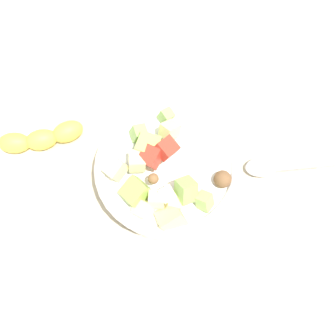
{
  "coord_description": "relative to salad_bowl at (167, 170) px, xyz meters",
  "views": [
    {
      "loc": [
        0.02,
        -0.24,
        0.62
      ],
      "look_at": [
        -0.02,
        0.0,
        0.05
      ],
      "focal_mm": 41.59,
      "sensor_mm": 36.0,
      "label": 1
    }
  ],
  "objects": [
    {
      "name": "salad_bowl",
      "position": [
        0.0,
        0.0,
        0.0
      ],
      "size": [
        0.23,
        0.23,
        0.1
      ],
      "color": "white",
      "rests_on": "placemat"
    },
    {
      "name": "placemat",
      "position": [
        0.02,
        0.0,
        -0.04
      ],
      "size": [
        0.47,
        0.34,
        0.01
      ],
      "primitive_type": "cube",
      "color": "#BCB299",
      "rests_on": "ground_plane"
    },
    {
      "name": "serving_spoon",
      "position": [
        0.19,
        0.05,
        -0.03
      ],
      "size": [
        0.19,
        0.07,
        0.01
      ],
      "color": "#B7B7BC",
      "rests_on": "placemat"
    },
    {
      "name": "ground_plane",
      "position": [
        0.02,
        0.0,
        -0.04
      ],
      "size": [
        2.4,
        2.4,
        0.0
      ],
      "primitive_type": "plane",
      "color": "silver"
    },
    {
      "name": "banana_whole",
      "position": [
        -0.23,
        0.04,
        -0.02
      ],
      "size": [
        0.15,
        0.09,
        0.04
      ],
      "color": "yellow",
      "rests_on": "ground_plane"
    }
  ]
}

